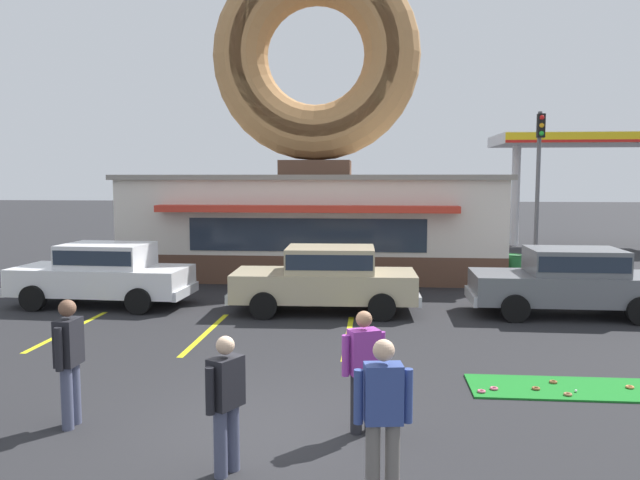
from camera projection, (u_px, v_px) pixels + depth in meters
name	position (u px, v px, depth m)	size (l,w,h in m)	color
ground_plane	(258.00, 433.00, 8.00)	(160.00, 160.00, 0.00)	#232326
donut_shop_building	(316.00, 164.00, 21.50)	(12.30, 6.75, 10.96)	brown
putting_mat	(592.00, 389.00, 9.62)	(3.73, 1.10, 0.03)	#197523
mini_donut_near_left	(494.00, 388.00, 9.56)	(0.13, 0.13, 0.04)	#D8667F
mini_donut_mid_left	(630.00, 387.00, 9.62)	(0.13, 0.13, 0.04)	#D17F47
mini_donut_mid_centre	(553.00, 382.00, 9.86)	(0.13, 0.13, 0.04)	brown
mini_donut_mid_right	(536.00, 388.00, 9.56)	(0.13, 0.13, 0.04)	brown
mini_donut_far_centre	(568.00, 394.00, 9.30)	(0.13, 0.13, 0.04)	#A5724C
mini_donut_far_right	(481.00, 391.00, 9.43)	(0.13, 0.13, 0.04)	#D8667F
golf_ball	(576.00, 391.00, 9.44)	(0.04, 0.04, 0.04)	white
car_champagne	(326.00, 277.00, 15.15)	(4.61, 2.08, 1.60)	#BCAD89
car_white	(104.00, 272.00, 15.93)	(4.63, 2.14, 1.60)	silver
car_grey	(569.00, 279.00, 14.78)	(4.58, 2.03, 1.60)	slate
pedestrian_blue_sweater_man	(364.00, 366.00, 7.94)	(0.55, 0.38, 1.59)	#232328
pedestrian_hooded_kid	(69.00, 356.00, 8.13)	(0.25, 0.60, 1.70)	#474C66
pedestrian_leather_jacket_man	(383.00, 412.00, 6.24)	(0.59, 0.29, 1.67)	slate
pedestrian_clipboard_woman	(226.00, 399.00, 6.83)	(0.39, 0.53, 1.55)	#474C66
trash_bin	(512.00, 270.00, 18.81)	(0.57, 0.57, 0.97)	#1E662D
traffic_light_pole	(539.00, 166.00, 24.03)	(0.28, 0.47, 5.80)	#595B60
gas_station_canopy	(593.00, 144.00, 29.42)	(9.00, 4.46, 5.30)	silver
parking_stripe_left	(69.00, 330.00, 13.40)	(0.12, 3.60, 0.01)	yellow
parking_stripe_mid_left	(206.00, 333.00, 13.13)	(0.12, 3.60, 0.01)	yellow
parking_stripe_centre	(348.00, 336.00, 12.87)	(0.12, 3.60, 0.01)	yellow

